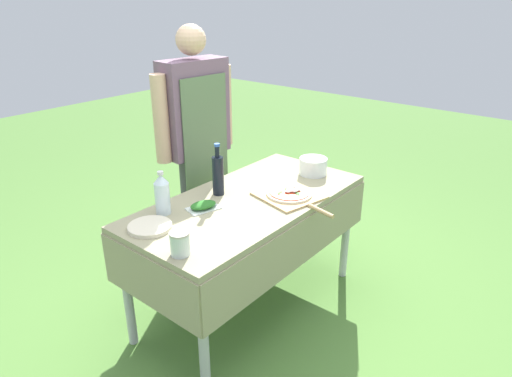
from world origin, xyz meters
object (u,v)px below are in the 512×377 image
Objects in this scene: mixing_tub at (313,166)px; prep_table at (248,214)px; person_cook at (196,132)px; water_bottle at (162,194)px; pizza_on_peel at (291,195)px; herb_container at (203,206)px; plate_stack at (150,227)px; sauce_jar at (180,245)px; oil_bottle at (218,174)px.

prep_table is at bearing 172.43° from mixing_tub.
person_cook reaches higher than water_bottle.
pizza_on_peel reaches higher than herb_container.
person_cook reaches higher than plate_stack.
herb_container is 0.33m from plate_stack.
plate_stack is at bearing -152.95° from water_bottle.
person_cook reaches higher than sauce_jar.
person_cook is 8.35× the size of herb_container.
plate_stack reaches higher than prep_table.
water_bottle reaches higher than prep_table.
person_cook is 14.77× the size of sauce_jar.
mixing_tub is at bearing -17.06° from water_bottle.
prep_table is 4.80× the size of oil_bottle.
oil_bottle is at bearing 2.99° from plate_stack.
mixing_tub is (0.62, -0.25, -0.07)m from oil_bottle.
pizza_on_peel is 0.40m from mixing_tub.
sauce_jar is (-0.82, 0.02, 0.04)m from pizza_on_peel.
prep_table is 0.30m from herb_container.
herb_container is at bearing -36.10° from water_bottle.
oil_bottle is at bearing 157.92° from mixing_tub.
plate_stack is at bearing 168.92° from mixing_tub.
person_cook is 0.73m from herb_container.
water_bottle reaches higher than pizza_on_peel.
mixing_tub is at bearing -22.08° from oil_bottle.
sauce_jar reaches higher than mixing_tub.
oil_bottle is 1.29× the size of water_bottle.
pizza_on_peel is at bearing -32.74° from herb_container.
oil_bottle is 1.39× the size of plate_stack.
herb_container is at bearing 53.81° from person_cook.
herb_container is (-0.46, -0.52, -0.21)m from person_cook.
prep_table is 6.65× the size of plate_stack.
pizza_on_peel is 2.23× the size of water_bottle.
pizza_on_peel is at bearing -1.47° from sauce_jar.
person_cook is 3.09× the size of pizza_on_peel.
herb_container is at bearing 32.90° from sauce_jar.
mixing_tub reaches higher than prep_table.
water_bottle reaches higher than mixing_tub.
mixing_tub is at bearing 3.64° from sauce_jar.
herb_container is at bearing 158.02° from prep_table.
herb_container is at bearing -159.55° from oil_bottle.
plate_stack is at bearing -177.01° from oil_bottle.
pizza_on_peel is 2.70× the size of herb_container.
prep_table is at bearing 77.04° from person_cook.
pizza_on_peel is at bearing -23.06° from plate_stack.
herb_container reaches higher than prep_table.
water_bottle is 1.21× the size of herb_container.
sauce_jar is (-0.07, -0.30, 0.04)m from plate_stack.
prep_table is 0.89× the size of person_cook.
oil_bottle is 0.54m from plate_stack.
person_cook reaches higher than pizza_on_peel.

